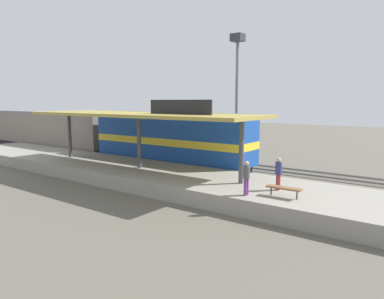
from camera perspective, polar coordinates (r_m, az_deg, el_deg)
ground_plane at (r=30.19m, az=0.47°, el=-2.73°), size 120.00×120.00×0.00m
track_near at (r=28.62m, az=-1.89°, el=-3.25°), size 3.20×110.00×0.16m
track_far at (r=32.29m, az=3.18°, el=-1.99°), size 3.20×110.00×0.16m
platform at (r=25.16m, az=-8.41°, el=-3.90°), size 6.00×44.00×0.90m
station_canopy at (r=24.60m, az=-8.45°, el=5.43°), size 5.20×18.00×4.70m
platform_bench at (r=17.73m, az=14.57°, el=-6.06°), size 0.44×1.70×0.50m
locomotive at (r=28.90m, az=-3.49°, el=1.62°), size 2.93×14.43×4.44m
passenger_carriage_single at (r=42.70m, az=-22.39°, el=2.91°), size 2.90×20.00×4.24m
light_mast at (r=34.33m, az=7.28°, el=12.55°), size 1.10×1.10×11.70m
person_waiting at (r=18.97m, az=13.74°, el=-3.55°), size 0.34×0.34×1.71m
person_walking at (r=17.62m, az=8.74°, el=-4.28°), size 0.34×0.34×1.71m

